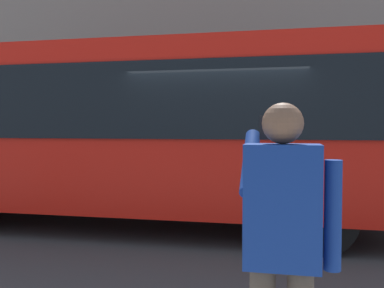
% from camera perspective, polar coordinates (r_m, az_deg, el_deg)
% --- Properties ---
extents(ground_plane, '(60.00, 60.00, 0.00)m').
position_cam_1_polar(ground_plane, '(6.99, 4.30, -11.94)').
color(ground_plane, '#38383A').
extents(red_bus, '(9.05, 2.54, 3.08)m').
position_cam_1_polar(red_bus, '(7.41, -7.87, 2.02)').
color(red_bus, red).
rests_on(red_bus, ground_plane).
extents(pedestrian_photographer, '(0.53, 0.52, 1.70)m').
position_cam_1_polar(pedestrian_photographer, '(2.38, 12.05, -11.86)').
color(pedestrian_photographer, '#4C4238').
rests_on(pedestrian_photographer, sidewalk_curb).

